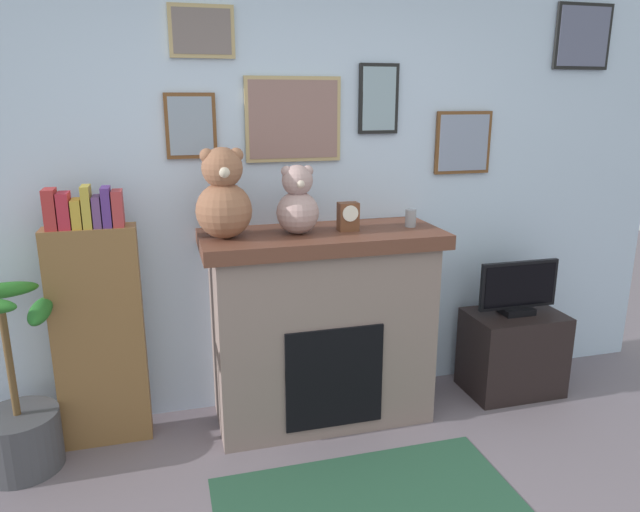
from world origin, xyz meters
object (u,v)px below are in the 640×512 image
at_px(fireplace, 322,326).
at_px(mantel_clock, 348,217).
at_px(tv_stand, 512,352).
at_px(teddy_bear_tan, 298,203).
at_px(bookshelf, 98,328).
at_px(potted_plant, 19,420).
at_px(candle_jar, 411,218).
at_px(teddy_bear_brown, 223,198).
at_px(television, 518,289).

height_order(fireplace, mantel_clock, mantel_clock).
distance_m(tv_stand, teddy_bear_tan, 1.76).
xyz_separation_m(bookshelf, potted_plant, (-0.40, -0.17, -0.40)).
bearing_deg(bookshelf, potted_plant, -157.52).
relative_size(tv_stand, mantel_clock, 3.75).
bearing_deg(fireplace, tv_stand, -1.39).
relative_size(candle_jar, teddy_bear_brown, 0.21).
height_order(fireplace, candle_jar, candle_jar).
xyz_separation_m(tv_stand, television, (-0.00, -0.00, 0.43)).
distance_m(bookshelf, teddy_bear_tan, 1.26).
bearing_deg(tv_stand, candle_jar, 178.98).
bearing_deg(candle_jar, mantel_clock, -179.79).
bearing_deg(potted_plant, television, 1.30).
bearing_deg(bookshelf, mantel_clock, -3.67).
relative_size(potted_plant, television, 1.86).
distance_m(candle_jar, mantel_clock, 0.38).
height_order(television, teddy_bear_brown, teddy_bear_brown).
bearing_deg(mantel_clock, fireplace, 172.66).
xyz_separation_m(mantel_clock, teddy_bear_brown, (-0.69, 0.00, 0.14)).
xyz_separation_m(potted_plant, candle_jar, (2.16, 0.08, 0.92)).
bearing_deg(candle_jar, television, -1.12).
distance_m(teddy_bear_brown, teddy_bear_tan, 0.40).
distance_m(potted_plant, tv_stand, 2.91).
bearing_deg(candle_jar, fireplace, 178.08).
distance_m(mantel_clock, teddy_bear_tan, 0.30).
bearing_deg(fireplace, mantel_clock, -7.34).
bearing_deg(tv_stand, mantel_clock, 179.40).
relative_size(potted_plant, mantel_clock, 6.21).
height_order(mantel_clock, teddy_bear_brown, teddy_bear_brown).
xyz_separation_m(potted_plant, television, (2.91, 0.07, 0.42)).
xyz_separation_m(candle_jar, mantel_clock, (-0.38, -0.00, 0.03)).
bearing_deg(candle_jar, teddy_bear_tan, -179.96).
bearing_deg(tv_stand, television, -90.00).
distance_m(candle_jar, teddy_bear_tan, 0.68).
height_order(tv_stand, teddy_bear_brown, teddy_bear_brown).
relative_size(television, teddy_bear_brown, 1.11).
xyz_separation_m(fireplace, candle_jar, (0.53, -0.02, 0.61)).
relative_size(potted_plant, teddy_bear_tan, 2.62).
height_order(television, mantel_clock, mantel_clock).
bearing_deg(teddy_bear_brown, candle_jar, 0.03).
bearing_deg(mantel_clock, bookshelf, 176.33).
xyz_separation_m(bookshelf, teddy_bear_brown, (0.69, -0.09, 0.69)).
height_order(fireplace, teddy_bear_brown, teddy_bear_brown).
bearing_deg(television, teddy_bear_tan, 179.43).
distance_m(bookshelf, potted_plant, 0.59).
relative_size(potted_plant, candle_jar, 9.79).
distance_m(tv_stand, mantel_clock, 1.48).
distance_m(television, candle_jar, 0.90).
xyz_separation_m(television, teddy_bear_tan, (-1.42, 0.01, 0.61)).
xyz_separation_m(television, mantel_clock, (-1.13, 0.01, 0.52)).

